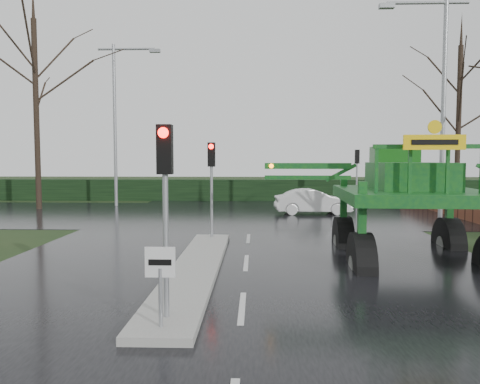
{
  "coord_description": "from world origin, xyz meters",
  "views": [
    {
      "loc": [
        0.26,
        -9.0,
        2.93
      ],
      "look_at": [
        -0.18,
        4.3,
        2.0
      ],
      "focal_mm": 35.0,
      "sensor_mm": 36.0,
      "label": 1
    }
  ],
  "objects_px": {
    "traffic_signal_far": "(357,165)",
    "street_light_left_far": "(120,110)",
    "traffic_signal_mid": "(211,169)",
    "white_sedan": "(313,214)",
    "keep_left_sign": "(160,274)",
    "traffic_signal_near": "(165,179)",
    "street_light_right": "(437,89)",
    "crop_sprayer": "(361,182)"
  },
  "relations": [
    {
      "from": "traffic_signal_far",
      "to": "street_light_left_far",
      "type": "height_order",
      "value": "street_light_left_far"
    },
    {
      "from": "traffic_signal_mid",
      "to": "street_light_left_far",
      "type": "height_order",
      "value": "street_light_left_far"
    },
    {
      "from": "street_light_left_far",
      "to": "white_sedan",
      "type": "xyz_separation_m",
      "value": [
        11.51,
        -4.02,
        -5.99
      ]
    },
    {
      "from": "keep_left_sign",
      "to": "white_sedan",
      "type": "height_order",
      "value": "keep_left_sign"
    },
    {
      "from": "traffic_signal_mid",
      "to": "traffic_signal_far",
      "type": "bearing_deg",
      "value": 58.07
    },
    {
      "from": "traffic_signal_near",
      "to": "street_light_left_far",
      "type": "bearing_deg",
      "value": 108.17
    },
    {
      "from": "traffic_signal_near",
      "to": "white_sedan",
      "type": "relative_size",
      "value": 0.87
    },
    {
      "from": "traffic_signal_far",
      "to": "street_light_right",
      "type": "bearing_deg",
      "value": 101.95
    },
    {
      "from": "street_light_left_far",
      "to": "keep_left_sign",
      "type": "bearing_deg",
      "value": -72.22
    },
    {
      "from": "keep_left_sign",
      "to": "traffic_signal_near",
      "type": "height_order",
      "value": "traffic_signal_near"
    },
    {
      "from": "keep_left_sign",
      "to": "traffic_signal_near",
      "type": "bearing_deg",
      "value": 90.0
    },
    {
      "from": "traffic_signal_near",
      "to": "street_light_right",
      "type": "relative_size",
      "value": 0.35
    },
    {
      "from": "street_light_left_far",
      "to": "crop_sprayer",
      "type": "bearing_deg",
      "value": -55.2
    },
    {
      "from": "traffic_signal_far",
      "to": "traffic_signal_near",
      "type": "bearing_deg",
      "value": 69.64
    },
    {
      "from": "crop_sprayer",
      "to": "white_sedan",
      "type": "xyz_separation_m",
      "value": [
        0.2,
        12.25,
        -2.32
      ]
    },
    {
      "from": "traffic_signal_mid",
      "to": "traffic_signal_near",
      "type": "bearing_deg",
      "value": -90.0
    },
    {
      "from": "keep_left_sign",
      "to": "traffic_signal_near",
      "type": "xyz_separation_m",
      "value": [
        0.0,
        0.49,
        1.53
      ]
    },
    {
      "from": "keep_left_sign",
      "to": "crop_sprayer",
      "type": "height_order",
      "value": "crop_sprayer"
    },
    {
      "from": "traffic_signal_mid",
      "to": "crop_sprayer",
      "type": "distance_m",
      "value": 5.81
    },
    {
      "from": "keep_left_sign",
      "to": "traffic_signal_mid",
      "type": "bearing_deg",
      "value": 90.0
    },
    {
      "from": "white_sedan",
      "to": "keep_left_sign",
      "type": "bearing_deg",
      "value": 160.73
    },
    {
      "from": "street_light_right",
      "to": "white_sedan",
      "type": "relative_size",
      "value": 2.48
    },
    {
      "from": "street_light_right",
      "to": "crop_sprayer",
      "type": "bearing_deg",
      "value": -121.55
    },
    {
      "from": "street_light_right",
      "to": "street_light_left_far",
      "type": "distance_m",
      "value": 18.24
    },
    {
      "from": "street_light_right",
      "to": "white_sedan",
      "type": "bearing_deg",
      "value": 140.8
    },
    {
      "from": "traffic_signal_mid",
      "to": "crop_sprayer",
      "type": "bearing_deg",
      "value": -40.45
    },
    {
      "from": "traffic_signal_near",
      "to": "traffic_signal_mid",
      "type": "height_order",
      "value": "same"
    },
    {
      "from": "street_light_left_far",
      "to": "street_light_right",
      "type": "bearing_deg",
      "value": -26.02
    },
    {
      "from": "traffic_signal_far",
      "to": "street_light_left_far",
      "type": "xyz_separation_m",
      "value": [
        -14.69,
        -0.01,
        3.4
      ]
    },
    {
      "from": "traffic_signal_near",
      "to": "traffic_signal_far",
      "type": "distance_m",
      "value": 22.42
    },
    {
      "from": "traffic_signal_mid",
      "to": "white_sedan",
      "type": "distance_m",
      "value": 10.0
    },
    {
      "from": "traffic_signal_near",
      "to": "traffic_signal_far",
      "type": "height_order",
      "value": "same"
    },
    {
      "from": "keep_left_sign",
      "to": "crop_sprayer",
      "type": "xyz_separation_m",
      "value": [
        4.42,
        5.23,
        1.27
      ]
    },
    {
      "from": "traffic_signal_near",
      "to": "traffic_signal_far",
      "type": "relative_size",
      "value": 1.0
    },
    {
      "from": "street_light_right",
      "to": "traffic_signal_near",
      "type": "bearing_deg",
      "value": -126.13
    },
    {
      "from": "traffic_signal_near",
      "to": "keep_left_sign",
      "type": "bearing_deg",
      "value": -90.0
    },
    {
      "from": "street_light_right",
      "to": "crop_sprayer",
      "type": "relative_size",
      "value": 1.14
    },
    {
      "from": "traffic_signal_mid",
      "to": "street_light_left_far",
      "type": "relative_size",
      "value": 0.35
    },
    {
      "from": "crop_sprayer",
      "to": "keep_left_sign",
      "type": "bearing_deg",
      "value": -127.53
    },
    {
      "from": "traffic_signal_far",
      "to": "crop_sprayer",
      "type": "distance_m",
      "value": 16.63
    },
    {
      "from": "keep_left_sign",
      "to": "street_light_right",
      "type": "bearing_deg",
      "value": 54.88
    },
    {
      "from": "traffic_signal_near",
      "to": "traffic_signal_far",
      "type": "xyz_separation_m",
      "value": [
        7.8,
        21.02,
        0.0
      ]
    }
  ]
}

